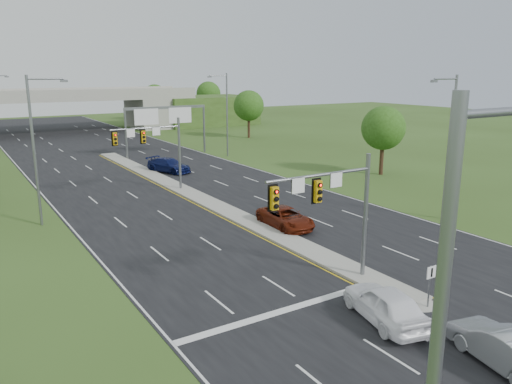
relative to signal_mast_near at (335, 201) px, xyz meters
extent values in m
plane|color=#324A1A|center=(2.26, 0.07, -4.73)|extent=(240.00, 240.00, 0.00)
cube|color=black|center=(2.26, 35.07, -4.72)|extent=(24.00, 160.00, 0.02)
cube|color=gray|center=(2.26, 23.07, -4.63)|extent=(2.00, 54.00, 0.16)
cone|color=gray|center=(2.26, -3.93, -4.63)|extent=(2.00, 2.00, 0.16)
cube|color=gold|center=(1.11, 23.07, -4.70)|extent=(0.12, 54.00, 0.01)
cube|color=gold|center=(3.41, 23.07, -4.70)|extent=(0.12, 54.00, 0.01)
cube|color=silver|center=(-9.54, 35.07, -4.70)|extent=(0.12, 160.00, 0.01)
cube|color=silver|center=(14.06, 35.07, -4.70)|extent=(0.12, 160.00, 0.01)
cube|color=silver|center=(-4.24, -0.93, -4.70)|extent=(10.50, 0.50, 0.01)
cylinder|color=slate|center=(2.26, 0.07, -1.23)|extent=(0.24, 0.24, 7.00)
cylinder|color=slate|center=(-0.99, 0.07, 1.47)|extent=(6.50, 0.16, 0.16)
cube|color=#CC960C|center=(-1.31, -0.18, 0.72)|extent=(0.35, 0.25, 1.10)
cube|color=#CC960C|center=(-3.91, -0.18, 0.72)|extent=(0.35, 0.25, 1.10)
cube|color=black|center=(-1.31, -0.04, 0.72)|extent=(0.55, 0.04, 1.30)
cube|color=black|center=(-3.91, -0.04, 0.72)|extent=(0.55, 0.04, 1.30)
sphere|color=#FF0C05|center=(-1.31, -0.31, 1.07)|extent=(0.20, 0.20, 0.20)
sphere|color=#FF0C05|center=(-3.91, -0.31, 1.07)|extent=(0.20, 0.20, 0.20)
cube|color=white|center=(-2.42, -0.03, 1.12)|extent=(0.75, 0.04, 0.75)
cube|color=white|center=(-0.01, -0.03, 1.12)|extent=(0.75, 0.04, 0.75)
cylinder|color=slate|center=(2.26, 25.07, -1.23)|extent=(0.24, 0.24, 7.00)
cylinder|color=slate|center=(-0.99, 25.07, 1.47)|extent=(6.50, 0.16, 0.16)
cube|color=#CC960C|center=(-1.31, 24.82, 0.72)|extent=(0.35, 0.25, 1.10)
cube|color=#CC960C|center=(-3.91, 24.82, 0.72)|extent=(0.35, 0.25, 1.10)
cube|color=black|center=(-1.31, 24.96, 0.72)|extent=(0.55, 0.04, 1.30)
cube|color=black|center=(-3.91, 24.96, 0.72)|extent=(0.55, 0.04, 1.30)
sphere|color=#FF0C05|center=(-1.31, 24.69, 1.07)|extent=(0.20, 0.20, 0.20)
sphere|color=#FF0C05|center=(-3.91, 24.69, 1.07)|extent=(0.20, 0.20, 0.20)
cube|color=white|center=(-2.42, 24.97, 1.12)|extent=(0.75, 0.04, 0.75)
cube|color=white|center=(-0.01, 24.97, 1.12)|extent=(0.75, 0.04, 0.75)
cylinder|color=slate|center=(2.26, -4.43, -3.63)|extent=(0.08, 0.08, 2.20)
cube|color=white|center=(2.26, -4.48, -2.83)|extent=(0.60, 0.04, 0.60)
cube|color=black|center=(2.26, -4.51, -2.83)|extent=(0.10, 0.02, 0.45)
cylinder|color=slate|center=(3.46, 45.07, -1.43)|extent=(0.28, 0.28, 6.60)
cylinder|color=slate|center=(14.76, 45.07, -1.43)|extent=(0.28, 0.28, 6.60)
cube|color=slate|center=(9.11, 45.07, 1.77)|extent=(11.50, 0.35, 0.35)
cube|color=#0C5A26|center=(6.26, 44.87, 0.67)|extent=(3.20, 0.08, 2.00)
cube|color=#0C5A26|center=(11.06, 44.87, 0.67)|extent=(3.20, 0.08, 2.00)
cube|color=silver|center=(6.26, 44.82, 0.67)|extent=(3.30, 0.03, 2.10)
cube|color=silver|center=(11.06, 44.82, 0.67)|extent=(3.30, 0.03, 2.10)
cube|color=gray|center=(19.26, 80.07, -1.73)|extent=(6.00, 12.00, 6.00)
cube|color=#324A1A|center=(32.26, 80.07, -1.73)|extent=(20.00, 14.00, 6.00)
cube|color=gray|center=(2.26, 80.07, 1.87)|extent=(50.00, 12.00, 1.20)
cube|color=gray|center=(2.26, 74.27, 2.92)|extent=(50.00, 0.40, 0.90)
cube|color=gray|center=(2.26, 85.87, 2.92)|extent=(50.00, 0.40, 0.90)
cylinder|color=slate|center=(-11.24, 20.07, 0.77)|extent=(0.20, 0.20, 11.00)
cylinder|color=slate|center=(-9.99, 20.07, 5.97)|extent=(2.50, 0.12, 0.12)
cube|color=slate|center=(-8.74, 20.07, 5.82)|extent=(0.50, 0.25, 0.18)
cube|color=slate|center=(-8.74, 55.07, 5.82)|extent=(0.50, 0.25, 0.18)
cylinder|color=slate|center=(15.76, 5.07, 0.77)|extent=(0.20, 0.20, 11.00)
cylinder|color=slate|center=(14.51, 5.07, 5.97)|extent=(2.50, 0.12, 0.12)
cube|color=slate|center=(13.26, 5.07, 5.82)|extent=(0.50, 0.25, 0.18)
cylinder|color=slate|center=(15.76, 40.07, 0.77)|extent=(0.20, 0.20, 11.00)
cylinder|color=slate|center=(14.51, 40.07, 5.97)|extent=(2.50, 0.12, 0.12)
cube|color=slate|center=(13.26, 40.07, 5.82)|extent=(0.50, 0.25, 0.18)
cylinder|color=#382316|center=(24.26, 20.07, -2.73)|extent=(0.44, 0.44, 4.00)
sphere|color=#254813|center=(24.26, 20.07, 0.47)|extent=(4.80, 4.80, 4.80)
cylinder|color=#382316|center=(28.26, 55.07, -2.60)|extent=(0.44, 0.44, 4.25)
sphere|color=#254813|center=(28.26, 55.07, 0.80)|extent=(5.20, 5.20, 5.20)
cylinder|color=#382316|center=(26.26, 94.07, -2.60)|extent=(0.44, 0.44, 4.25)
sphere|color=#254813|center=(26.26, 94.07, 0.80)|extent=(5.60, 5.60, 5.60)
cylinder|color=#382316|center=(40.26, 94.07, -2.48)|extent=(0.44, 0.44, 4.50)
sphere|color=#254813|center=(40.26, 94.07, 1.12)|extent=(6.00, 6.00, 6.00)
imported|color=white|center=(-0.47, -4.23, -3.85)|extent=(3.13, 5.36, 1.71)
imported|color=#A6A9AE|center=(0.76, -9.23, -3.91)|extent=(2.65, 5.08, 1.59)
imported|color=#571708|center=(3.93, 9.84, -3.98)|extent=(2.61, 5.33, 1.46)
imported|color=#0B1242|center=(4.68, 33.83, -3.90)|extent=(4.27, 6.01, 1.62)
camera|label=1|loc=(-16.63, -18.83, 6.49)|focal=35.00mm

